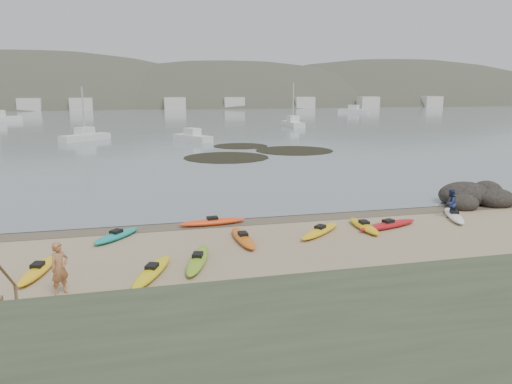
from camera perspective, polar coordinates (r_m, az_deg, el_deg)
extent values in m
plane|color=tan|center=(27.84, 0.00, -3.02)|extent=(600.00, 600.00, 0.00)
plane|color=brown|center=(27.56, 0.15, -3.17)|extent=(60.00, 60.00, 0.00)
plane|color=slate|center=(326.27, -13.02, 10.26)|extent=(1200.00, 1200.00, 0.00)
cube|color=#475138|center=(12.41, 21.02, -18.63)|extent=(60.00, 8.00, 2.00)
ellipsoid|color=yellow|center=(25.02, 7.34, -4.44)|extent=(3.15, 2.88, 0.34)
ellipsoid|color=#7DAD22|center=(20.92, -6.67, -7.70)|extent=(1.77, 3.86, 0.34)
ellipsoid|color=#FF4716|center=(26.55, -5.00, -3.43)|extent=(3.66, 0.97, 0.34)
ellipsoid|color=teal|center=(24.96, -15.66, -4.83)|extent=(2.46, 2.74, 0.34)
ellipsoid|color=yellow|center=(26.27, 12.23, -3.83)|extent=(0.74, 3.16, 0.34)
ellipsoid|color=yellow|center=(21.43, -23.66, -8.17)|extent=(1.43, 3.45, 0.34)
ellipsoid|color=white|center=(29.84, 21.69, -2.53)|extent=(2.00, 3.54, 0.34)
ellipsoid|color=yellow|center=(19.94, -11.79, -8.87)|extent=(2.08, 3.70, 0.34)
ellipsoid|color=red|center=(26.76, 14.86, -3.66)|extent=(3.88, 1.81, 0.34)
ellipsoid|color=orange|center=(23.67, -1.49, -5.29)|extent=(0.82, 3.53, 0.34)
imported|color=#AE7045|center=(18.88, -21.53, -8.13)|extent=(0.82, 0.81, 1.91)
imported|color=navy|center=(29.92, 21.34, -1.22)|extent=(0.98, 0.91, 1.60)
ellipsoid|color=black|center=(34.03, 22.65, -0.78)|extent=(3.31, 2.57, 1.66)
ellipsoid|color=black|center=(34.20, 25.66, -1.07)|extent=(2.39, 2.02, 1.29)
ellipsoid|color=black|center=(32.45, 22.57, -1.50)|extent=(1.84, 1.66, 1.10)
ellipsoid|color=black|center=(35.91, 24.82, -0.39)|extent=(2.02, 1.84, 1.47)
cylinder|color=black|center=(52.06, -3.42, 3.95)|extent=(8.91, 8.91, 0.04)
cylinder|color=black|center=(57.96, 4.39, 4.74)|extent=(8.98, 8.98, 0.04)
cylinder|color=black|center=(62.31, -1.78, 5.26)|extent=(6.75, 6.75, 0.04)
cube|color=silver|center=(72.71, -18.95, 5.94)|extent=(6.69, 6.17, 1.00)
cube|color=silver|center=(68.94, -7.27, 6.17)|extent=(4.99, 6.72, 0.94)
cube|color=silver|center=(93.87, 4.24, 7.76)|extent=(2.29, 7.92, 1.11)
cube|color=silver|center=(149.53, 11.08, 9.09)|extent=(7.92, 7.91, 1.22)
ellipsoid|color=#384235|center=(225.85, -23.75, 4.42)|extent=(220.00, 120.00, 80.00)
ellipsoid|color=#384235|center=(221.21, -3.08, 5.97)|extent=(200.00, 110.00, 68.00)
ellipsoid|color=#384235|center=(260.23, 15.29, 6.05)|extent=(230.00, 130.00, 76.00)
cube|color=beige|center=(174.84, -26.00, 8.95)|extent=(7.00, 5.00, 4.00)
cube|color=beige|center=(171.59, -18.05, 9.52)|extent=(7.00, 5.00, 4.00)
cube|color=beige|center=(171.66, -9.92, 9.92)|extent=(7.00, 5.00, 4.00)
cube|color=beige|center=(175.05, -1.94, 10.12)|extent=(7.00, 5.00, 4.00)
cube|color=beige|center=(181.57, 5.60, 10.13)|extent=(7.00, 5.00, 4.00)
cube|color=beige|center=(190.91, 12.52, 9.99)|extent=(7.00, 5.00, 4.00)
cube|color=beige|center=(202.68, 18.70, 9.74)|extent=(7.00, 5.00, 4.00)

